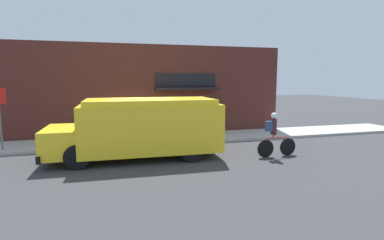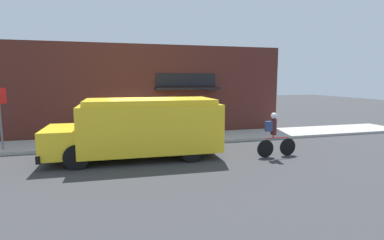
{
  "view_description": "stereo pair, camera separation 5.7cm",
  "coord_description": "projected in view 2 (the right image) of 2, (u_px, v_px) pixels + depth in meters",
  "views": [
    {
      "loc": [
        -1.29,
        -12.18,
        2.8
      ],
      "look_at": [
        2.07,
        -0.2,
        1.1
      ],
      "focal_mm": 28.0,
      "sensor_mm": 36.0,
      "label": 1
    },
    {
      "loc": [
        -1.24,
        -12.19,
        2.8
      ],
      "look_at": [
        2.07,
        -0.2,
        1.1
      ],
      "focal_mm": 28.0,
      "sensor_mm": 36.0,
      "label": 2
    }
  ],
  "objects": [
    {
      "name": "trash_bin",
      "position": [
        85.0,
        130.0,
        13.04
      ],
      "size": [
        0.55,
        0.55,
        0.96
      ],
      "color": "slate",
      "rests_on": "sidewalk"
    },
    {
      "name": "school_bus",
      "position": [
        142.0,
        127.0,
        10.66
      ],
      "size": [
        6.03,
        2.84,
        2.11
      ],
      "rotation": [
        0.0,
        0.0,
        -0.03
      ],
      "color": "yellow",
      "rests_on": "ground_plane"
    },
    {
      "name": "sidewalk",
      "position": [
        140.0,
        141.0,
        13.45
      ],
      "size": [
        28.0,
        2.33,
        0.12
      ],
      "color": "#ADAAA3",
      "rests_on": "ground_plane"
    },
    {
      "name": "storefront",
      "position": [
        137.0,
        91.0,
        14.42
      ],
      "size": [
        15.18,
        0.87,
        4.47
      ],
      "color": "#4C231E",
      "rests_on": "ground_plane"
    },
    {
      "name": "ground_plane",
      "position": [
        142.0,
        148.0,
        12.35
      ],
      "size": [
        70.0,
        70.0,
        0.0
      ],
      "primitive_type": "plane",
      "color": "#38383A"
    },
    {
      "name": "cyclist",
      "position": [
        274.0,
        135.0,
        10.77
      ],
      "size": [
        1.58,
        0.22,
        1.62
      ],
      "rotation": [
        0.0,
        0.0,
        0.04
      ],
      "color": "black",
      "rests_on": "ground_plane"
    }
  ]
}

